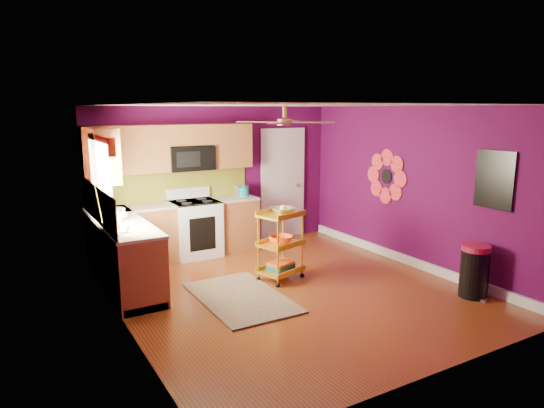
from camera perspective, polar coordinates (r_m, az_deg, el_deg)
ground at (r=6.79m, az=2.28°, el=-10.06°), size 5.00×5.00×0.00m
room_envelope at (r=6.40m, az=2.60°, el=3.74°), size 4.54×5.04×2.52m
lower_cabinets at (r=7.72m, az=-13.58°, el=-4.35°), size 2.81×2.31×0.94m
electric_range at (r=8.28m, az=-9.02°, el=-2.78°), size 0.76×0.66×1.13m
upper_cabinetry at (r=7.85m, az=-14.06°, el=6.02°), size 2.80×2.30×1.26m
left_window at (r=6.54m, az=-19.51°, el=4.20°), size 0.08×1.35×1.08m
panel_door at (r=9.25m, az=1.25°, el=2.25°), size 0.95×0.11×2.15m
right_wall_art at (r=7.60m, az=18.16°, el=2.94°), size 0.04×2.74×1.04m
ceiling_fan at (r=6.51m, az=1.49°, el=9.68°), size 1.01×1.01×0.26m
shag_rug at (r=6.52m, az=-3.68°, el=-10.91°), size 1.05×1.69×0.02m
rolling_cart at (r=7.03m, az=1.08°, el=-4.45°), size 0.72×0.61×1.10m
trash_can at (r=6.98m, az=22.72°, el=-7.30°), size 0.47×0.47×0.71m
teal_kettle at (r=8.55m, az=-3.36°, el=1.49°), size 0.18×0.18×0.21m
toaster at (r=8.67m, az=-3.62°, el=1.66°), size 0.22×0.15×0.18m
soap_bottle_a at (r=6.88m, az=-17.67°, el=-1.36°), size 0.08×0.08×0.18m
soap_bottle_b at (r=7.07m, az=-17.05°, el=-1.10°), size 0.12×0.12×0.15m
counter_dish at (r=7.56m, az=-17.75°, el=-0.73°), size 0.24×0.24×0.06m
counter_cup at (r=6.28m, az=-17.06°, el=-2.83°), size 0.13×0.13×0.10m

